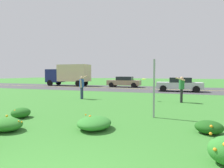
% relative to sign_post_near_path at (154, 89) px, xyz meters
% --- Properties ---
extents(ground_plane, '(120.00, 120.00, 0.00)m').
position_rel_sign_post_near_path_xyz_m(ground_plane, '(-1.03, 4.13, -1.23)').
color(ground_plane, '#387A2D').
extents(highway_strip, '(120.00, 9.32, 0.01)m').
position_rel_sign_post_near_path_xyz_m(highway_strip, '(-1.03, 14.57, -1.22)').
color(highway_strip, '#424244').
rests_on(highway_strip, ground).
extents(highway_center_stripe, '(120.00, 0.16, 0.00)m').
position_rel_sign_post_near_path_xyz_m(highway_center_stripe, '(-1.03, 14.57, -1.22)').
color(highway_center_stripe, yellow).
rests_on(highway_center_stripe, ground).
extents(daylily_clump_front_right, '(1.06, 0.85, 0.46)m').
position_rel_sign_post_near_path_xyz_m(daylily_clump_front_right, '(-4.33, -3.37, -1.02)').
color(daylily_clump_front_right, '#2D7526').
rests_on(daylily_clump_front_right, ground).
extents(daylily_clump_mid_right, '(0.83, 0.70, 0.40)m').
position_rel_sign_post_near_path_xyz_m(daylily_clump_mid_right, '(1.83, -1.58, -1.03)').
color(daylily_clump_mid_right, '#1E5619').
rests_on(daylily_clump_mid_right, ground).
extents(daylily_clump_mid_center, '(0.74, 0.79, 0.42)m').
position_rel_sign_post_near_path_xyz_m(daylily_clump_mid_center, '(-5.28, -1.83, -1.02)').
color(daylily_clump_mid_center, '#23661E').
rests_on(daylily_clump_mid_center, ground).
extents(daylily_clump_near_camera, '(1.13, 1.24, 0.45)m').
position_rel_sign_post_near_path_xyz_m(daylily_clump_near_camera, '(-1.72, -2.28, -1.02)').
color(daylily_clump_near_camera, '#337F2D').
rests_on(daylily_clump_near_camera, ground).
extents(sign_post_near_path, '(0.07, 0.10, 2.46)m').
position_rel_sign_post_near_path_xyz_m(sign_post_near_path, '(0.00, 0.00, 0.00)').
color(sign_post_near_path, '#93969B').
rests_on(sign_post_near_path, ground).
extents(person_thrower_blue_shirt, '(0.54, 0.51, 1.73)m').
position_rel_sign_post_near_path_xyz_m(person_thrower_blue_shirt, '(-5.59, 4.16, -0.24)').
color(person_thrower_blue_shirt, '#2D4C9E').
rests_on(person_thrower_blue_shirt, ground).
extents(person_catcher_green_shirt, '(0.57, 0.52, 1.66)m').
position_rel_sign_post_near_path_xyz_m(person_catcher_green_shirt, '(1.26, 4.69, -0.23)').
color(person_catcher_green_shirt, '#287038').
rests_on(person_catcher_green_shirt, ground).
extents(frisbee_lime, '(0.27, 0.26, 0.11)m').
position_rel_sign_post_near_path_xyz_m(frisbee_lime, '(-1.16, 4.74, 0.25)').
color(frisbee_lime, '#8CD133').
extents(car_silver_center_left, '(4.50, 2.00, 1.45)m').
position_rel_sign_post_near_path_xyz_m(car_silver_center_left, '(1.35, 12.47, -0.49)').
color(car_silver_center_left, '#B7BABF').
rests_on(car_silver_center_left, ground).
extents(car_tan_center_right, '(4.50, 2.00, 1.45)m').
position_rel_sign_post_near_path_xyz_m(car_tan_center_right, '(-5.67, 16.66, -0.49)').
color(car_tan_center_right, '#937F60').
rests_on(car_tan_center_right, ground).
extents(box_truck_navy, '(6.70, 2.46, 3.20)m').
position_rel_sign_post_near_path_xyz_m(box_truck_navy, '(-14.38, 16.66, 0.58)').
color(box_truck_navy, navy).
rests_on(box_truck_navy, ground).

